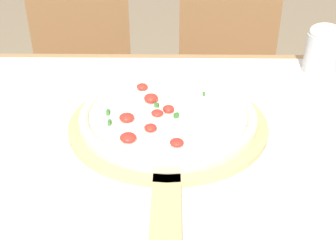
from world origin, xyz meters
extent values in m
cube|color=#A87F51|center=(0.00, 0.00, 0.72)|extent=(1.18, 0.97, 0.03)
cylinder|color=#A87F51|center=(0.54, 0.43, 0.35)|extent=(0.06, 0.06, 0.71)
cube|color=silver|center=(0.00, 0.00, 0.74)|extent=(1.10, 0.89, 0.00)
cylinder|color=tan|center=(0.06, 0.09, 0.75)|extent=(0.39, 0.39, 0.01)
cube|color=tan|center=(0.06, -0.19, 0.75)|extent=(0.04, 0.22, 0.01)
cylinder|color=beige|center=(0.06, 0.09, 0.76)|extent=(0.35, 0.35, 0.02)
torus|color=beige|center=(0.06, 0.09, 0.77)|extent=(0.35, 0.35, 0.02)
cylinder|color=white|center=(0.06, 0.09, 0.77)|extent=(0.31, 0.31, 0.00)
ellipsoid|color=red|center=(-0.02, 0.05, 0.78)|extent=(0.03, 0.03, 0.01)
ellipsoid|color=red|center=(-0.01, -0.02, 0.78)|extent=(0.03, 0.03, 0.01)
ellipsoid|color=red|center=(0.06, 0.09, 0.78)|extent=(0.02, 0.02, 0.01)
ellipsoid|color=red|center=(0.07, -0.03, 0.78)|extent=(0.02, 0.02, 0.01)
ellipsoid|color=red|center=(0.00, 0.19, 0.78)|extent=(0.02, 0.02, 0.01)
ellipsoid|color=red|center=(0.02, 0.13, 0.78)|extent=(0.03, 0.03, 0.02)
ellipsoid|color=red|center=(0.04, 0.07, 0.78)|extent=(0.02, 0.02, 0.01)
ellipsoid|color=red|center=(0.03, 0.02, 0.78)|extent=(0.02, 0.02, 0.01)
cube|color=#387533|center=(0.07, 0.07, 0.78)|extent=(0.01, 0.01, 0.01)
cube|color=#387533|center=(0.03, 0.11, 0.78)|extent=(0.01, 0.01, 0.01)
cube|color=#387533|center=(-0.06, 0.08, 0.78)|extent=(0.01, 0.01, 0.01)
cube|color=#387533|center=(-0.05, 0.04, 0.78)|extent=(0.01, 0.01, 0.01)
cube|color=#387533|center=(0.13, 0.16, 0.78)|extent=(0.01, 0.01, 0.01)
cube|color=brown|center=(-0.27, 0.77, 0.44)|extent=(0.44, 0.44, 0.02)
cube|color=brown|center=(-0.30, 0.96, 0.67)|extent=(0.38, 0.08, 0.44)
cylinder|color=brown|center=(-0.42, 0.60, 0.21)|extent=(0.04, 0.04, 0.43)
cylinder|color=brown|center=(-0.10, 0.63, 0.21)|extent=(0.04, 0.04, 0.43)
cylinder|color=brown|center=(-0.45, 0.92, 0.21)|extent=(0.04, 0.04, 0.43)
cylinder|color=brown|center=(-0.13, 0.95, 0.21)|extent=(0.04, 0.04, 0.43)
cube|color=brown|center=(0.27, 0.77, 0.44)|extent=(0.42, 0.42, 0.02)
cube|color=brown|center=(0.28, 0.96, 0.67)|extent=(0.38, 0.06, 0.44)
cylinder|color=brown|center=(0.10, 0.63, 0.21)|extent=(0.04, 0.04, 0.43)
cylinder|color=brown|center=(0.42, 0.61, 0.21)|extent=(0.04, 0.04, 0.43)
cylinder|color=brown|center=(0.12, 0.94, 0.21)|extent=(0.04, 0.04, 0.43)
cylinder|color=brown|center=(0.44, 0.92, 0.21)|extent=(0.04, 0.04, 0.43)
cylinder|color=#B2B7BC|center=(0.44, 0.37, 0.79)|extent=(0.08, 0.08, 0.09)
ellipsoid|color=white|center=(0.44, 0.37, 0.84)|extent=(0.08, 0.08, 0.04)
camera|label=1|loc=(0.07, -0.63, 1.17)|focal=45.00mm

